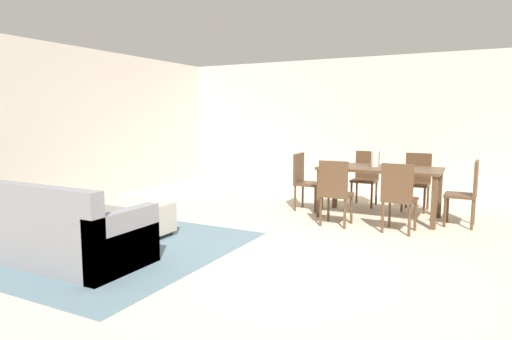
% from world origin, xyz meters
% --- Properties ---
extents(ground_plane, '(10.80, 10.80, 0.00)m').
position_xyz_m(ground_plane, '(0.00, 0.00, 0.00)').
color(ground_plane, beige).
extents(wall_back, '(9.00, 0.12, 2.70)m').
position_xyz_m(wall_back, '(0.00, 5.00, 1.35)').
color(wall_back, beige).
rests_on(wall_back, ground_plane).
extents(wall_left, '(0.12, 11.00, 2.70)m').
position_xyz_m(wall_left, '(-4.50, 0.50, 1.35)').
color(wall_left, beige).
rests_on(wall_left, ground_plane).
extents(area_rug, '(3.00, 2.80, 0.01)m').
position_xyz_m(area_rug, '(-2.14, -0.46, 0.00)').
color(area_rug, slate).
rests_on(area_rug, ground_plane).
extents(couch, '(1.92, 0.89, 0.86)m').
position_xyz_m(couch, '(-2.12, -1.04, 0.29)').
color(couch, gray).
rests_on(couch, ground_plane).
extents(ottoman_table, '(1.07, 0.55, 0.43)m').
position_xyz_m(ottoman_table, '(-2.16, 0.08, 0.24)').
color(ottoman_table, '#B7AD9E').
rests_on(ottoman_table, ground_plane).
extents(dining_table, '(1.73, 0.90, 0.76)m').
position_xyz_m(dining_table, '(0.46, 2.56, 0.67)').
color(dining_table, '#513823').
rests_on(dining_table, ground_plane).
extents(dining_chair_near_left, '(0.40, 0.40, 0.92)m').
position_xyz_m(dining_chair_near_left, '(0.03, 1.72, 0.52)').
color(dining_chair_near_left, '#513823').
rests_on(dining_chair_near_left, ground_plane).
extents(dining_chair_near_right, '(0.43, 0.43, 0.92)m').
position_xyz_m(dining_chair_near_right, '(0.87, 1.75, 0.52)').
color(dining_chair_near_right, '#513823').
rests_on(dining_chair_near_right, ground_plane).
extents(dining_chair_far_left, '(0.40, 0.40, 0.92)m').
position_xyz_m(dining_chair_far_left, '(0.05, 3.39, 0.52)').
color(dining_chair_far_left, '#513823').
rests_on(dining_chair_far_left, ground_plane).
extents(dining_chair_far_right, '(0.42, 0.42, 0.92)m').
position_xyz_m(dining_chair_far_right, '(0.88, 3.38, 0.52)').
color(dining_chair_far_right, '#513823').
rests_on(dining_chair_far_right, ground_plane).
extents(dining_chair_head_east, '(0.41, 0.41, 0.92)m').
position_xyz_m(dining_chair_head_east, '(1.65, 2.53, 0.52)').
color(dining_chair_head_east, '#513823').
rests_on(dining_chair_head_east, ground_plane).
extents(dining_chair_head_west, '(0.40, 0.40, 0.92)m').
position_xyz_m(dining_chair_head_west, '(-0.75, 2.55, 0.52)').
color(dining_chair_head_west, '#513823').
rests_on(dining_chair_head_west, ground_plane).
extents(vase_centerpiece, '(0.11, 0.11, 0.23)m').
position_xyz_m(vase_centerpiece, '(0.37, 2.59, 0.88)').
color(vase_centerpiece, silver).
rests_on(vase_centerpiece, dining_table).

